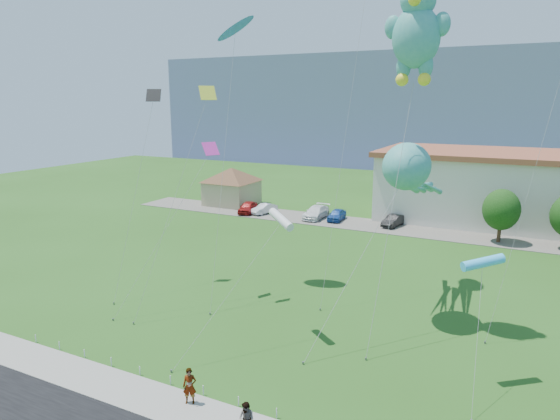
{
  "coord_description": "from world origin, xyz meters",
  "views": [
    {
      "loc": [
        12.09,
        -19.01,
        13.99
      ],
      "look_at": [
        -1.51,
        8.0,
        7.33
      ],
      "focal_mm": 32.0,
      "sensor_mm": 36.0,
      "label": 1
    }
  ],
  "objects_px": {
    "teddy_bear_kite": "(417,29)",
    "parked_car_white": "(316,212)",
    "pedestrian_right": "(246,420)",
    "parked_car_red": "(248,207)",
    "parked_car_blue": "(337,215)",
    "parked_car_black": "(393,220)",
    "parked_car_silver": "(264,209)",
    "pedestrian_left": "(190,386)",
    "octopus_kite": "(410,175)",
    "pavilion": "(232,183)"
  },
  "relations": [
    {
      "from": "pavilion",
      "to": "octopus_kite",
      "type": "xyz_separation_m",
      "value": [
        29.28,
        -24.89,
        6.3
      ]
    },
    {
      "from": "pedestrian_left",
      "to": "parked_car_white",
      "type": "distance_m",
      "value": 38.7
    },
    {
      "from": "parked_car_white",
      "to": "teddy_bear_kite",
      "type": "distance_m",
      "value": 33.32
    },
    {
      "from": "pedestrian_right",
      "to": "octopus_kite",
      "type": "relative_size",
      "value": 0.11
    },
    {
      "from": "parked_car_blue",
      "to": "octopus_kite",
      "type": "relative_size",
      "value": 0.26
    },
    {
      "from": "pedestrian_right",
      "to": "parked_car_white",
      "type": "bearing_deg",
      "value": 116.49
    },
    {
      "from": "parked_car_red",
      "to": "octopus_kite",
      "type": "height_order",
      "value": "octopus_kite"
    },
    {
      "from": "pedestrian_right",
      "to": "octopus_kite",
      "type": "xyz_separation_m",
      "value": [
        2.77,
        16.22,
        8.43
      ]
    },
    {
      "from": "octopus_kite",
      "to": "teddy_bear_kite",
      "type": "xyz_separation_m",
      "value": [
        0.21,
        -1.46,
        8.68
      ]
    },
    {
      "from": "parked_car_silver",
      "to": "teddy_bear_kite",
      "type": "height_order",
      "value": "teddy_bear_kite"
    },
    {
      "from": "parked_car_blue",
      "to": "parked_car_black",
      "type": "xyz_separation_m",
      "value": [
        6.71,
        0.25,
        -0.02
      ]
    },
    {
      "from": "pavilion",
      "to": "parked_car_blue",
      "type": "bearing_deg",
      "value": -8.87
    },
    {
      "from": "parked_car_silver",
      "to": "parked_car_black",
      "type": "bearing_deg",
      "value": 19.98
    },
    {
      "from": "parked_car_red",
      "to": "parked_car_white",
      "type": "xyz_separation_m",
      "value": [
        8.84,
        1.17,
        0.02
      ]
    },
    {
      "from": "pavilion",
      "to": "teddy_bear_kite",
      "type": "distance_m",
      "value": 42.29
    },
    {
      "from": "parked_car_red",
      "to": "parked_car_black",
      "type": "distance_m",
      "value": 18.24
    },
    {
      "from": "parked_car_white",
      "to": "parked_car_red",
      "type": "bearing_deg",
      "value": -172.46
    },
    {
      "from": "parked_car_blue",
      "to": "octopus_kite",
      "type": "bearing_deg",
      "value": -63.69
    },
    {
      "from": "parked_car_red",
      "to": "parked_car_black",
      "type": "height_order",
      "value": "parked_car_red"
    },
    {
      "from": "pavilion",
      "to": "parked_car_black",
      "type": "distance_m",
      "value": 23.13
    },
    {
      "from": "parked_car_black",
      "to": "teddy_bear_kite",
      "type": "distance_m",
      "value": 30.37
    },
    {
      "from": "pedestrian_right",
      "to": "parked_car_silver",
      "type": "relative_size",
      "value": 0.43
    },
    {
      "from": "pedestrian_left",
      "to": "parked_car_black",
      "type": "xyz_separation_m",
      "value": [
        -0.01,
        37.95,
        -0.28
      ]
    },
    {
      "from": "parked_car_blue",
      "to": "parked_car_black",
      "type": "distance_m",
      "value": 6.71
    },
    {
      "from": "pedestrian_right",
      "to": "teddy_bear_kite",
      "type": "distance_m",
      "value": 22.8
    },
    {
      "from": "parked_car_silver",
      "to": "octopus_kite",
      "type": "xyz_separation_m",
      "value": [
        22.49,
        -21.63,
        8.65
      ]
    },
    {
      "from": "pedestrian_left",
      "to": "teddy_bear_kite",
      "type": "bearing_deg",
      "value": 38.34
    },
    {
      "from": "octopus_kite",
      "to": "teddy_bear_kite",
      "type": "bearing_deg",
      "value": -81.82
    },
    {
      "from": "pedestrian_left",
      "to": "parked_car_black",
      "type": "bearing_deg",
      "value": 63.7
    },
    {
      "from": "pedestrian_right",
      "to": "parked_car_red",
      "type": "height_order",
      "value": "pedestrian_right"
    },
    {
      "from": "pedestrian_left",
      "to": "pavilion",
      "type": "bearing_deg",
      "value": 93.36
    },
    {
      "from": "pedestrian_right",
      "to": "parked_car_white",
      "type": "distance_m",
      "value": 40.57
    },
    {
      "from": "pavilion",
      "to": "parked_car_red",
      "type": "xyz_separation_m",
      "value": [
        4.73,
        -3.83,
        -2.25
      ]
    },
    {
      "from": "pavilion",
      "to": "parked_car_black",
      "type": "relative_size",
      "value": 2.38
    },
    {
      "from": "pavilion",
      "to": "parked_car_white",
      "type": "height_order",
      "value": "pavilion"
    },
    {
      "from": "parked_car_silver",
      "to": "parked_car_black",
      "type": "distance_m",
      "value": 16.15
    },
    {
      "from": "pedestrian_right",
      "to": "octopus_kite",
      "type": "height_order",
      "value": "octopus_kite"
    },
    {
      "from": "parked_car_silver",
      "to": "parked_car_black",
      "type": "height_order",
      "value": "parked_car_black"
    },
    {
      "from": "parked_car_black",
      "to": "teddy_bear_kite",
      "type": "relative_size",
      "value": 0.19
    },
    {
      "from": "pedestrian_left",
      "to": "parked_car_white",
      "type": "relative_size",
      "value": 0.35
    },
    {
      "from": "parked_car_red",
      "to": "pedestrian_right",
      "type": "bearing_deg",
      "value": -72.74
    },
    {
      "from": "parked_car_white",
      "to": "octopus_kite",
      "type": "bearing_deg",
      "value": -54.75
    },
    {
      "from": "parked_car_red",
      "to": "parked_car_blue",
      "type": "bearing_deg",
      "value": -6.54
    },
    {
      "from": "teddy_bear_kite",
      "to": "parked_car_white",
      "type": "bearing_deg",
      "value": 123.9
    },
    {
      "from": "pedestrian_left",
      "to": "octopus_kite",
      "type": "distance_m",
      "value": 18.58
    },
    {
      "from": "pedestrian_left",
      "to": "parked_car_silver",
      "type": "height_order",
      "value": "pedestrian_left"
    },
    {
      "from": "pedestrian_right",
      "to": "parked_car_black",
      "type": "relative_size",
      "value": 0.41
    },
    {
      "from": "pedestrian_left",
      "to": "octopus_kite",
      "type": "bearing_deg",
      "value": 41.14
    },
    {
      "from": "pavilion",
      "to": "parked_car_red",
      "type": "relative_size",
      "value": 2.2
    },
    {
      "from": "parked_car_red",
      "to": "parked_car_silver",
      "type": "relative_size",
      "value": 1.13
    }
  ]
}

